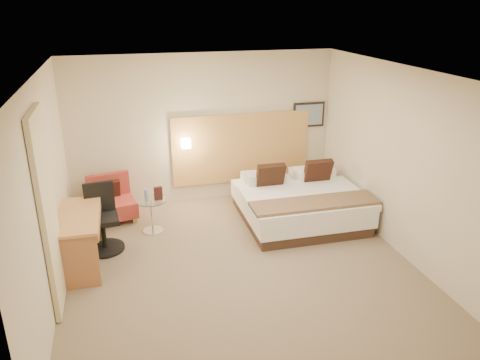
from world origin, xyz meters
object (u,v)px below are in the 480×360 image
object	(u,v)px
bed	(299,202)
lounge_chair	(112,202)
desk_chair	(102,224)
desk	(80,225)
side_table	(152,214)

from	to	relation	value
bed	lounge_chair	xyz separation A→B (m)	(-3.07, 0.83, -0.01)
bed	lounge_chair	size ratio (longest dim) A/B	2.43
desk_chair	desk	bearing A→B (deg)	-123.02
side_table	desk	xyz separation A→B (m)	(-1.03, -0.80, 0.32)
bed	side_table	distance (m)	2.46
lounge_chair	side_table	size ratio (longest dim) A/B	1.49
side_table	desk	distance (m)	1.34
lounge_chair	desk	size ratio (longest dim) A/B	0.65
lounge_chair	desk_chair	size ratio (longest dim) A/B	0.82
lounge_chair	desk_chair	world-z (taller)	desk_chair
bed	desk_chair	world-z (taller)	desk_chair
desk	desk_chair	bearing A→B (deg)	56.98
bed	lounge_chair	distance (m)	3.18
bed	desk	distance (m)	3.55
side_table	desk_chair	size ratio (longest dim) A/B	0.55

